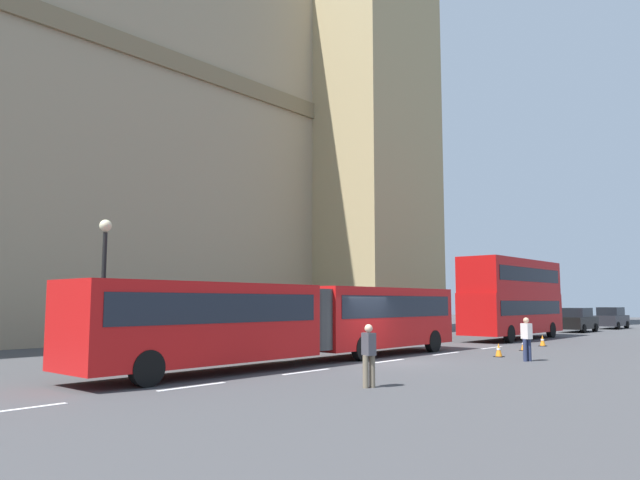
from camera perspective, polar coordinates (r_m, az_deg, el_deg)
The scene contains 12 objects.
ground_plane at distance 23.40m, azimuth 6.19°, elevation -11.57°, with size 160.00×160.00×0.00m, color #424244.
lane_centre_marking at distance 21.72m, azimuth 2.94°, elevation -12.02°, with size 25.20×0.16×0.01m.
articulated_bus at distance 22.64m, azimuth -1.64°, elevation -7.36°, with size 18.33×2.54×2.90m.
double_decker_bus at distance 38.96m, azimuth 18.02°, elevation -5.08°, with size 10.06×2.54×4.90m.
sedan_lead at distance 50.26m, azimuth 23.55°, elevation -7.07°, with size 4.40×1.86×1.85m.
sedan_trailing at distance 57.74m, azimuth 26.24°, elevation -6.75°, with size 4.40×1.86×1.85m.
traffic_cone_west at distance 26.36m, azimuth 16.80°, elevation -10.10°, with size 0.36×0.36×0.58m.
traffic_cone_middle at distance 30.10m, azimuth 19.01°, elevation -9.49°, with size 0.36×0.36×0.58m.
traffic_cone_east at distance 33.46m, azimuth 20.62°, elevation -9.05°, with size 0.36×0.36×0.58m.
street_lamp at distance 22.70m, azimuth -20.10°, elevation -3.69°, with size 0.44×0.44×5.27m.
pedestrian_near_cones at distance 16.30m, azimuth 4.72°, elevation -10.80°, with size 0.38×0.46×1.69m.
pedestrian_by_kerb at distance 24.74m, azimuth 19.26°, elevation -8.85°, with size 0.39×0.46×1.69m.
Camera 1 is at (-19.04, -13.40, 2.28)m, focal length 33.27 mm.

